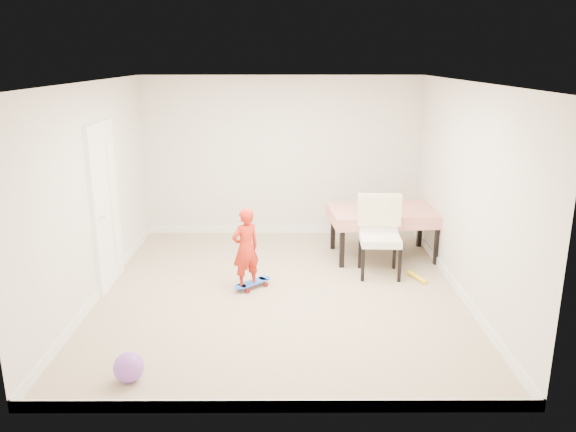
{
  "coord_description": "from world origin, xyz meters",
  "views": [
    {
      "loc": [
        0.08,
        -6.57,
        2.88
      ],
      "look_at": [
        0.1,
        0.2,
        0.95
      ],
      "focal_mm": 35.0,
      "sensor_mm": 36.0,
      "label": 1
    }
  ],
  "objects_px": {
    "dining_chair": "(380,237)",
    "balloon": "(129,367)",
    "dining_table": "(383,233)",
    "child": "(246,251)",
    "skateboard": "(253,285)"
  },
  "relations": [
    {
      "from": "dining_table",
      "to": "child",
      "type": "relative_size",
      "value": 1.5
    },
    {
      "from": "dining_chair",
      "to": "balloon",
      "type": "xyz_separation_m",
      "value": [
        -2.71,
        -2.62,
        -0.4
      ]
    },
    {
      "from": "dining_chair",
      "to": "balloon",
      "type": "bearing_deg",
      "value": -133.5
    },
    {
      "from": "dining_table",
      "to": "child",
      "type": "bearing_deg",
      "value": -152.04
    },
    {
      "from": "dining_table",
      "to": "balloon",
      "type": "distance_m",
      "value": 4.43
    },
    {
      "from": "dining_table",
      "to": "child",
      "type": "xyz_separation_m",
      "value": [
        -1.95,
        -1.24,
        0.16
      ]
    },
    {
      "from": "dining_chair",
      "to": "skateboard",
      "type": "relative_size",
      "value": 1.94
    },
    {
      "from": "child",
      "to": "skateboard",
      "type": "bearing_deg",
      "value": 175.07
    },
    {
      "from": "dining_table",
      "to": "dining_chair",
      "type": "relative_size",
      "value": 1.45
    },
    {
      "from": "dining_table",
      "to": "dining_chair",
      "type": "bearing_deg",
      "value": -107.66
    },
    {
      "from": "skateboard",
      "to": "child",
      "type": "height_order",
      "value": "child"
    },
    {
      "from": "child",
      "to": "balloon",
      "type": "height_order",
      "value": "child"
    },
    {
      "from": "dining_chair",
      "to": "balloon",
      "type": "distance_m",
      "value": 3.79
    },
    {
      "from": "dining_chair",
      "to": "balloon",
      "type": "height_order",
      "value": "dining_chair"
    },
    {
      "from": "skateboard",
      "to": "balloon",
      "type": "distance_m",
      "value": 2.38
    }
  ]
}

